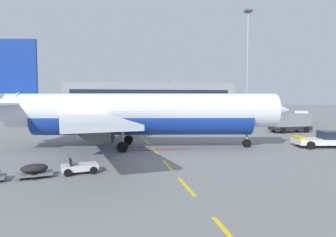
{
  "coord_description": "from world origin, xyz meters",
  "views": [
    {
      "loc": [
        13.25,
        -9.54,
        5.56
      ],
      "look_at": [
        19.68,
        22.74,
        3.39
      ],
      "focal_mm": 31.51,
      "sensor_mm": 36.0,
      "label": 1
    }
  ],
  "objects_px": {
    "airliner_foreground": "(138,113)",
    "airliner_mid_left": "(19,104)",
    "fuel_service_truck": "(291,122)",
    "ground_power_truck": "(301,119)",
    "pushback_tug": "(324,139)",
    "apron_light_mast_far": "(248,53)",
    "baggage_train": "(35,170)"
  },
  "relations": [
    {
      "from": "ground_power_truck",
      "to": "baggage_train",
      "type": "height_order",
      "value": "ground_power_truck"
    },
    {
      "from": "pushback_tug",
      "to": "airliner_mid_left",
      "type": "height_order",
      "value": "airliner_mid_left"
    },
    {
      "from": "pushback_tug",
      "to": "baggage_train",
      "type": "bearing_deg",
      "value": -165.61
    },
    {
      "from": "airliner_foreground",
      "to": "pushback_tug",
      "type": "bearing_deg",
      "value": -10.14
    },
    {
      "from": "airliner_foreground",
      "to": "airliner_mid_left",
      "type": "xyz_separation_m",
      "value": [
        -36.35,
        85.56,
        -0.27
      ]
    },
    {
      "from": "ground_power_truck",
      "to": "apron_light_mast_far",
      "type": "height_order",
      "value": "apron_light_mast_far"
    },
    {
      "from": "airliner_mid_left",
      "to": "apron_light_mast_far",
      "type": "relative_size",
      "value": 1.06
    },
    {
      "from": "fuel_service_truck",
      "to": "baggage_train",
      "type": "bearing_deg",
      "value": -147.73
    },
    {
      "from": "airliner_foreground",
      "to": "fuel_service_truck",
      "type": "xyz_separation_m",
      "value": [
        26.8,
        10.89,
        -2.3
      ]
    },
    {
      "from": "airliner_foreground",
      "to": "airliner_mid_left",
      "type": "bearing_deg",
      "value": 113.02
    },
    {
      "from": "ground_power_truck",
      "to": "baggage_train",
      "type": "distance_m",
      "value": 52.99
    },
    {
      "from": "ground_power_truck",
      "to": "apron_light_mast_far",
      "type": "distance_m",
      "value": 27.35
    },
    {
      "from": "pushback_tug",
      "to": "apron_light_mast_far",
      "type": "distance_m",
      "value": 49.86
    },
    {
      "from": "pushback_tug",
      "to": "airliner_mid_left",
      "type": "xyz_separation_m",
      "value": [
        -57.44,
        89.33,
        2.78
      ]
    },
    {
      "from": "ground_power_truck",
      "to": "baggage_train",
      "type": "xyz_separation_m",
      "value": [
        -43.15,
        -30.74,
        -1.12
      ]
    },
    {
      "from": "airliner_foreground",
      "to": "pushback_tug",
      "type": "xyz_separation_m",
      "value": [
        21.09,
        -3.77,
        -3.05
      ]
    },
    {
      "from": "pushback_tug",
      "to": "apron_light_mast_far",
      "type": "xyz_separation_m",
      "value": [
        12.6,
        45.15,
        16.99
      ]
    },
    {
      "from": "airliner_foreground",
      "to": "ground_power_truck",
      "type": "bearing_deg",
      "value": 29.19
    },
    {
      "from": "airliner_foreground",
      "to": "airliner_mid_left",
      "type": "height_order",
      "value": "airliner_foreground"
    },
    {
      "from": "baggage_train",
      "to": "airliner_mid_left",
      "type": "bearing_deg",
      "value": 106.09
    },
    {
      "from": "fuel_service_truck",
      "to": "baggage_train",
      "type": "distance_m",
      "value": 41.65
    },
    {
      "from": "apron_light_mast_far",
      "to": "airliner_foreground",
      "type": "bearing_deg",
      "value": -129.15
    },
    {
      "from": "airliner_foreground",
      "to": "ground_power_truck",
      "type": "height_order",
      "value": "airliner_foreground"
    },
    {
      "from": "fuel_service_truck",
      "to": "ground_power_truck",
      "type": "bearing_deg",
      "value": 46.99
    },
    {
      "from": "fuel_service_truck",
      "to": "ground_power_truck",
      "type": "xyz_separation_m",
      "value": [
        7.94,
        8.51,
        0.0
      ]
    },
    {
      "from": "pushback_tug",
      "to": "baggage_train",
      "type": "distance_m",
      "value": 30.45
    },
    {
      "from": "airliner_mid_left",
      "to": "fuel_service_truck",
      "type": "relative_size",
      "value": 4.34
    },
    {
      "from": "fuel_service_truck",
      "to": "ground_power_truck",
      "type": "distance_m",
      "value": 11.64
    },
    {
      "from": "airliner_foreground",
      "to": "apron_light_mast_far",
      "type": "distance_m",
      "value": 55.14
    },
    {
      "from": "airliner_foreground",
      "to": "ground_power_truck",
      "type": "distance_m",
      "value": 39.86
    },
    {
      "from": "fuel_service_truck",
      "to": "ground_power_truck",
      "type": "height_order",
      "value": "same"
    },
    {
      "from": "pushback_tug",
      "to": "fuel_service_truck",
      "type": "distance_m",
      "value": 15.75
    }
  ]
}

